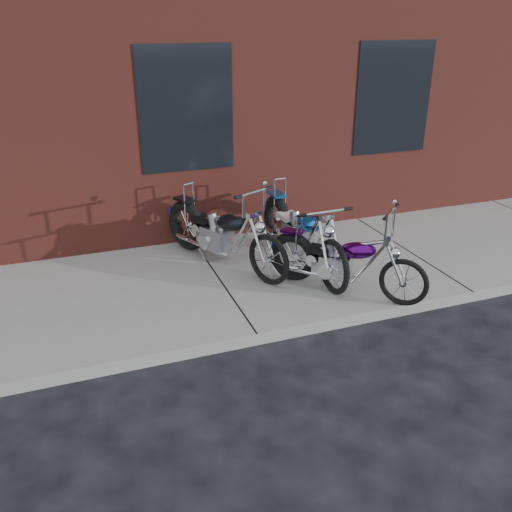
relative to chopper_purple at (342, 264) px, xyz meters
name	(u,v)px	position (x,y,z in m)	size (l,w,h in m)	color
ground	(257,345)	(-1.39, -0.63, -0.54)	(120.00, 120.00, 0.00)	black
sidewalk	(220,284)	(-1.39, 0.87, -0.46)	(22.00, 3.00, 0.15)	gray
chopper_purple	(342,264)	(0.00, 0.00, 0.00)	(1.49, 1.67, 1.20)	black
chopper_blue	(301,235)	(-0.16, 0.94, 0.06)	(0.61, 2.51, 1.09)	black
chopper_third	(222,236)	(-1.20, 1.34, 0.05)	(1.16, 2.24, 1.24)	black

